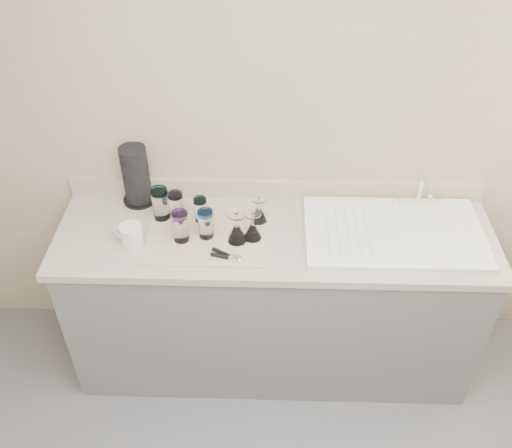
{
  "coord_description": "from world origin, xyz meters",
  "views": [
    {
      "loc": [
        -0.03,
        -0.82,
        2.64
      ],
      "look_at": [
        -0.09,
        1.15,
        1.0
      ],
      "focal_mm": 40.0,
      "sensor_mm": 36.0,
      "label": 1
    }
  ],
  "objects_px": {
    "tumbler_cyan": "(176,205)",
    "tumbler_teal": "(160,203)",
    "sink_unit": "(394,233)",
    "can_opener": "(226,256)",
    "white_mug": "(131,235)",
    "tumbler_lavender": "(206,224)",
    "goblet_back_right": "(259,213)",
    "tumbler_purple": "(201,209)",
    "goblet_front_left": "(237,231)",
    "tumbler_blue": "(181,226)",
    "paper_towel_roll": "(136,176)",
    "goblet_front_right": "(253,229)"
  },
  "relations": [
    {
      "from": "goblet_back_right",
      "to": "tumbler_cyan",
      "type": "bearing_deg",
      "value": 178.09
    },
    {
      "from": "tumbler_blue",
      "to": "goblet_front_left",
      "type": "distance_m",
      "value": 0.26
    },
    {
      "from": "sink_unit",
      "to": "tumbler_teal",
      "type": "height_order",
      "value": "sink_unit"
    },
    {
      "from": "goblet_front_right",
      "to": "can_opener",
      "type": "xyz_separation_m",
      "value": [
        -0.11,
        -0.14,
        -0.04
      ]
    },
    {
      "from": "tumbler_cyan",
      "to": "white_mug",
      "type": "bearing_deg",
      "value": -134.13
    },
    {
      "from": "tumbler_teal",
      "to": "can_opener",
      "type": "relative_size",
      "value": 1.13
    },
    {
      "from": "tumbler_lavender",
      "to": "white_mug",
      "type": "distance_m",
      "value": 0.34
    },
    {
      "from": "goblet_back_right",
      "to": "paper_towel_roll",
      "type": "xyz_separation_m",
      "value": [
        -0.6,
        0.15,
        0.1
      ]
    },
    {
      "from": "sink_unit",
      "to": "goblet_front_right",
      "type": "height_order",
      "value": "sink_unit"
    },
    {
      "from": "goblet_front_left",
      "to": "can_opener",
      "type": "distance_m",
      "value": 0.13
    },
    {
      "from": "goblet_front_right",
      "to": "can_opener",
      "type": "relative_size",
      "value": 1.02
    },
    {
      "from": "tumbler_teal",
      "to": "white_mug",
      "type": "height_order",
      "value": "tumbler_teal"
    },
    {
      "from": "tumbler_lavender",
      "to": "goblet_front_left",
      "type": "xyz_separation_m",
      "value": [
        0.14,
        -0.03,
        -0.02
      ]
    },
    {
      "from": "goblet_front_left",
      "to": "tumbler_cyan",
      "type": "bearing_deg",
      "value": 151.54
    },
    {
      "from": "goblet_front_left",
      "to": "goblet_front_right",
      "type": "relative_size",
      "value": 1.09
    },
    {
      "from": "can_opener",
      "to": "white_mug",
      "type": "relative_size",
      "value": 0.95
    },
    {
      "from": "tumbler_lavender",
      "to": "paper_towel_roll",
      "type": "relative_size",
      "value": 0.47
    },
    {
      "from": "goblet_front_right",
      "to": "paper_towel_roll",
      "type": "bearing_deg",
      "value": 154.34
    },
    {
      "from": "goblet_back_right",
      "to": "paper_towel_roll",
      "type": "relative_size",
      "value": 0.45
    },
    {
      "from": "tumbler_blue",
      "to": "tumbler_lavender",
      "type": "distance_m",
      "value": 0.11
    },
    {
      "from": "white_mug",
      "to": "tumbler_lavender",
      "type": "bearing_deg",
      "value": 9.27
    },
    {
      "from": "sink_unit",
      "to": "tumbler_teal",
      "type": "relative_size",
      "value": 5.02
    },
    {
      "from": "goblet_back_right",
      "to": "can_opener",
      "type": "distance_m",
      "value": 0.3
    },
    {
      "from": "sink_unit",
      "to": "can_opener",
      "type": "xyz_separation_m",
      "value": [
        -0.77,
        -0.18,
        -0.0
      ]
    },
    {
      "from": "tumbler_teal",
      "to": "white_mug",
      "type": "bearing_deg",
      "value": -120.21
    },
    {
      "from": "tumbler_cyan",
      "to": "tumbler_lavender",
      "type": "height_order",
      "value": "tumbler_lavender"
    },
    {
      "from": "tumbler_cyan",
      "to": "tumbler_lavender",
      "type": "xyz_separation_m",
      "value": [
        0.15,
        -0.13,
        0.0
      ]
    },
    {
      "from": "tumbler_cyan",
      "to": "tumbler_teal",
      "type": "bearing_deg",
      "value": -178.06
    },
    {
      "from": "tumbler_cyan",
      "to": "white_mug",
      "type": "relative_size",
      "value": 0.93
    },
    {
      "from": "tumbler_purple",
      "to": "tumbler_blue",
      "type": "relative_size",
      "value": 0.82
    },
    {
      "from": "tumbler_purple",
      "to": "tumbler_lavender",
      "type": "relative_size",
      "value": 0.88
    },
    {
      "from": "goblet_back_right",
      "to": "goblet_front_left",
      "type": "xyz_separation_m",
      "value": [
        -0.1,
        -0.15,
        0.01
      ]
    },
    {
      "from": "tumbler_purple",
      "to": "paper_towel_roll",
      "type": "distance_m",
      "value": 0.37
    },
    {
      "from": "sink_unit",
      "to": "paper_towel_roll",
      "type": "bearing_deg",
      "value": 169.12
    },
    {
      "from": "goblet_front_left",
      "to": "paper_towel_roll",
      "type": "bearing_deg",
      "value": 149.54
    },
    {
      "from": "tumbler_cyan",
      "to": "tumbler_purple",
      "type": "bearing_deg",
      "value": -9.22
    },
    {
      "from": "tumbler_purple",
      "to": "can_opener",
      "type": "bearing_deg",
      "value": -61.85
    },
    {
      "from": "sink_unit",
      "to": "tumbler_lavender",
      "type": "height_order",
      "value": "sink_unit"
    },
    {
      "from": "goblet_front_left",
      "to": "can_opener",
      "type": "relative_size",
      "value": 1.11
    },
    {
      "from": "sink_unit",
      "to": "paper_towel_roll",
      "type": "height_order",
      "value": "paper_towel_roll"
    },
    {
      "from": "sink_unit",
      "to": "paper_towel_roll",
      "type": "xyz_separation_m",
      "value": [
        -1.23,
        0.24,
        0.13
      ]
    },
    {
      "from": "tumbler_teal",
      "to": "goblet_front_right",
      "type": "bearing_deg",
      "value": -17.3
    },
    {
      "from": "goblet_front_right",
      "to": "paper_towel_roll",
      "type": "relative_size",
      "value": 0.48
    },
    {
      "from": "tumbler_cyan",
      "to": "tumbler_purple",
      "type": "height_order",
      "value": "tumbler_cyan"
    },
    {
      "from": "tumbler_blue",
      "to": "tumbler_lavender",
      "type": "height_order",
      "value": "tumbler_blue"
    },
    {
      "from": "tumbler_teal",
      "to": "goblet_front_left",
      "type": "relative_size",
      "value": 1.02
    },
    {
      "from": "tumbler_lavender",
      "to": "goblet_back_right",
      "type": "bearing_deg",
      "value": 26.74
    },
    {
      "from": "tumbler_teal",
      "to": "goblet_back_right",
      "type": "bearing_deg",
      "value": -1.29
    },
    {
      "from": "can_opener",
      "to": "tumbler_purple",
      "type": "bearing_deg",
      "value": 118.15
    },
    {
      "from": "goblet_back_right",
      "to": "goblet_front_left",
      "type": "height_order",
      "value": "goblet_front_left"
    }
  ]
}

